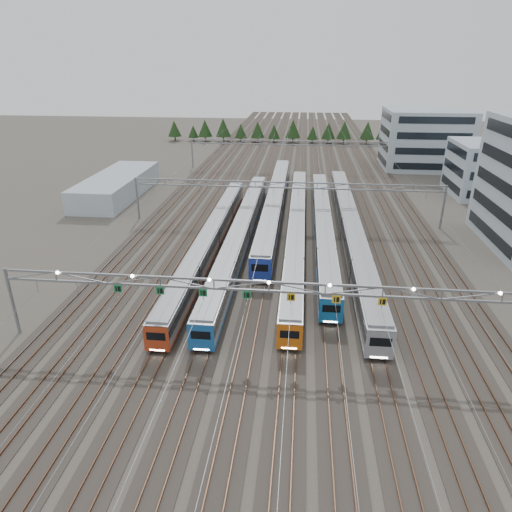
# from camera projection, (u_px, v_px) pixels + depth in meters

# --- Properties ---
(ground) EXTENTS (400.00, 400.00, 0.00)m
(ground) POSITION_uv_depth(u_px,v_px,m) (268.00, 347.00, 48.57)
(ground) COLOR #47423A
(ground) RESTS_ON ground
(track_bed) EXTENTS (54.00, 260.00, 5.42)m
(track_bed) POSITION_uv_depth(u_px,v_px,m) (294.00, 154.00, 139.19)
(track_bed) COLOR #2D2823
(track_bed) RESTS_ON ground
(train_a) EXTENTS (2.71, 57.98, 3.52)m
(train_a) POSITION_uv_depth(u_px,v_px,m) (211.00, 238.00, 72.74)
(train_a) COLOR black
(train_a) RESTS_ON ground
(train_b) EXTENTS (2.80, 62.50, 3.65)m
(train_b) POSITION_uv_depth(u_px,v_px,m) (241.00, 232.00, 74.86)
(train_b) COLOR black
(train_b) RESTS_ON ground
(train_c) EXTENTS (3.07, 63.02, 4.00)m
(train_c) POSITION_uv_depth(u_px,v_px,m) (275.00, 203.00, 89.45)
(train_c) COLOR black
(train_c) RESTS_ON ground
(train_d) EXTENTS (2.71, 67.98, 3.52)m
(train_d) POSITION_uv_depth(u_px,v_px,m) (297.00, 226.00, 77.61)
(train_d) COLOR black
(train_d) RESTS_ON ground
(train_e) EXTENTS (2.76, 59.76, 3.59)m
(train_e) POSITION_uv_depth(u_px,v_px,m) (323.00, 224.00, 78.57)
(train_e) COLOR black
(train_e) RESTS_ON ground
(train_f) EXTENTS (2.94, 68.69, 3.83)m
(train_f) POSITION_uv_depth(u_px,v_px,m) (350.00, 228.00, 76.36)
(train_f) COLOR black
(train_f) RESTS_ON ground
(gantry_near) EXTENTS (56.36, 0.61, 8.08)m
(gantry_near) POSITION_uv_depth(u_px,v_px,m) (268.00, 289.00, 45.64)
(gantry_near) COLOR gray
(gantry_near) RESTS_ON ground
(gantry_mid) EXTENTS (56.36, 0.36, 8.00)m
(gantry_mid) POSITION_uv_depth(u_px,v_px,m) (286.00, 190.00, 82.51)
(gantry_mid) COLOR gray
(gantry_mid) RESTS_ON ground
(gantry_far) EXTENTS (56.36, 0.36, 8.00)m
(gantry_far) POSITION_uv_depth(u_px,v_px,m) (293.00, 146.00, 123.56)
(gantry_far) COLOR gray
(gantry_far) RESTS_ON ground
(depot_bldg_mid) EXTENTS (14.00, 16.00, 11.61)m
(depot_bldg_mid) POSITION_uv_depth(u_px,v_px,m) (486.00, 169.00, 100.65)
(depot_bldg_mid) COLOR #A1B3C0
(depot_bldg_mid) RESTS_ON ground
(depot_bldg_north) EXTENTS (22.00, 18.00, 15.66)m
(depot_bldg_north) POSITION_uv_depth(u_px,v_px,m) (425.00, 139.00, 125.63)
(depot_bldg_north) COLOR #A1B3C0
(depot_bldg_north) RESTS_ON ground
(west_shed) EXTENTS (10.00, 30.00, 4.66)m
(west_shed) POSITION_uv_depth(u_px,v_px,m) (117.00, 186.00, 101.18)
(west_shed) COLOR #A1B3C0
(west_shed) RESTS_ON ground
(treeline) EXTENTS (87.50, 5.60, 7.02)m
(treeline) POSITION_uv_depth(u_px,v_px,m) (285.00, 131.00, 164.44)
(treeline) COLOR #332114
(treeline) RESTS_ON ground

